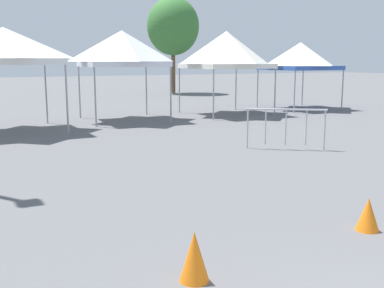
# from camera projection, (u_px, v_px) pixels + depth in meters

# --- Properties ---
(canopy_tent_far_right) EXTENTS (3.29, 3.29, 3.36)m
(canopy_tent_far_right) POSITION_uv_depth(u_px,v_px,m) (4.00, 46.00, 15.08)
(canopy_tent_far_right) COLOR #9E9EA3
(canopy_tent_far_right) RESTS_ON ground
(canopy_tent_behind_left) EXTENTS (3.17, 3.17, 3.44)m
(canopy_tent_behind_left) POSITION_uv_depth(u_px,v_px,m) (122.00, 49.00, 18.08)
(canopy_tent_behind_left) COLOR #9E9EA3
(canopy_tent_behind_left) RESTS_ON ground
(canopy_tent_right_of_center) EXTENTS (3.16, 3.16, 3.54)m
(canopy_tent_right_of_center) POSITION_uv_depth(u_px,v_px,m) (226.00, 50.00, 20.13)
(canopy_tent_right_of_center) COLOR #9E9EA3
(canopy_tent_right_of_center) RESTS_ON ground
(canopy_tent_behind_right) EXTENTS (3.03, 3.03, 3.17)m
(canopy_tent_behind_right) POSITION_uv_depth(u_px,v_px,m) (300.00, 56.00, 22.57)
(canopy_tent_behind_right) COLOR #9E9EA3
(canopy_tent_behind_right) RESTS_ON ground
(tree_behind_tents_center) EXTENTS (3.66, 3.66, 6.70)m
(tree_behind_tents_center) POSITION_uv_depth(u_px,v_px,m) (173.00, 26.00, 33.04)
(tree_behind_tents_center) COLOR brown
(tree_behind_tents_center) RESTS_ON ground
(crowd_barrier_by_lift) EXTENTS (1.73, 1.27, 1.08)m
(crowd_barrier_by_lift) POSITION_uv_depth(u_px,v_px,m) (286.00, 121.00, 12.36)
(crowd_barrier_by_lift) COLOR #B7BABF
(crowd_barrier_by_lift) RESTS_ON ground
(traffic_cone_lot_center) EXTENTS (0.32, 0.32, 0.46)m
(traffic_cone_lot_center) POSITION_uv_depth(u_px,v_px,m) (368.00, 214.00, 6.46)
(traffic_cone_lot_center) COLOR orange
(traffic_cone_lot_center) RESTS_ON ground
(traffic_cone_near_barrier) EXTENTS (0.32, 0.32, 0.55)m
(traffic_cone_near_barrier) POSITION_uv_depth(u_px,v_px,m) (194.00, 256.00, 4.96)
(traffic_cone_near_barrier) COLOR orange
(traffic_cone_near_barrier) RESTS_ON ground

